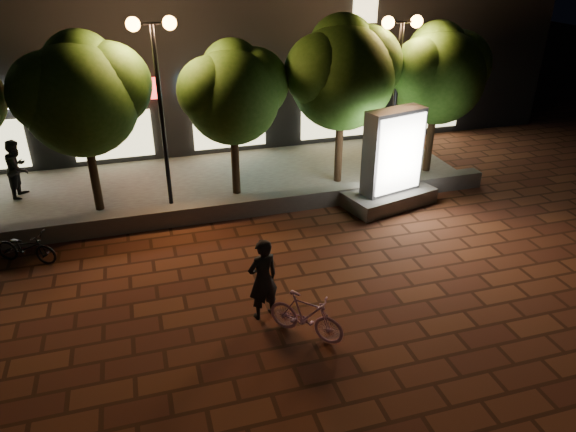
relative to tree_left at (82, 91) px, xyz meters
name	(u,v)px	position (x,y,z in m)	size (l,w,h in m)	color
ground	(264,297)	(3.45, -5.46, -3.44)	(80.00, 80.00, 0.00)	brown
retaining_wall	(229,209)	(3.45, -1.46, -3.19)	(16.00, 0.45, 0.50)	slate
sidewalk	(215,182)	(3.45, 1.04, -3.40)	(16.00, 5.00, 0.08)	slate
tree_left	(82,91)	(0.00, 0.00, 0.00)	(3.60, 3.00, 4.89)	black
tree_mid	(233,90)	(4.00, 0.00, -0.23)	(3.24, 2.70, 4.50)	black
tree_right	(343,70)	(7.30, 0.00, 0.12)	(3.72, 3.10, 5.07)	black
tree_far_right	(439,71)	(10.50, 0.00, -0.08)	(3.48, 2.90, 4.76)	black
street_lamp_left	(156,66)	(1.95, -0.26, 0.58)	(1.26, 0.36, 5.18)	black
street_lamp_right	(399,57)	(8.95, -0.26, 0.45)	(1.26, 0.36, 4.98)	black
ad_kiosk	(391,168)	(8.12, -1.97, -2.29)	(2.88, 1.93, 2.86)	slate
scooter_pink	(306,316)	(3.92, -6.93, -2.97)	(0.45, 1.58, 0.95)	#BA7BA7
rider	(263,279)	(3.29, -6.10, -2.55)	(0.65, 0.43, 1.80)	black
scooter_parked	(26,247)	(-1.65, -2.46, -3.04)	(0.54, 1.54, 0.81)	black
pedestrian	(18,168)	(-2.28, 1.55, -2.49)	(0.85, 0.66, 1.75)	black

